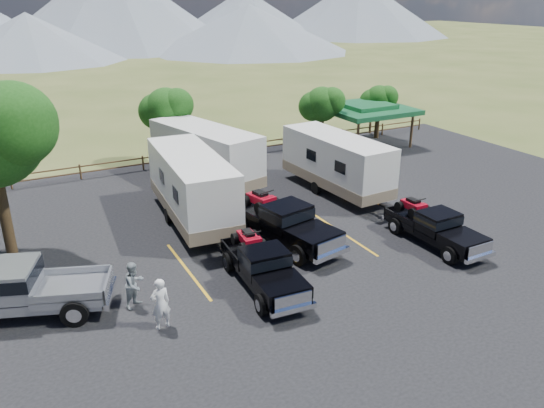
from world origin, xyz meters
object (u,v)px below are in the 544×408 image
pickup_silver (18,289)px  person_a (160,304)px  trailer_right (336,163)px  trailer_center (205,155)px  pavilion (366,109)px  rig_center (283,221)px  rig_right (434,226)px  trailer_left (192,187)px  person_b (135,284)px  rig_left (263,265)px

pickup_silver → person_a: size_ratio=3.60×
trailer_right → trailer_center: bearing=139.2°
pavilion → pickup_silver: 28.78m
trailer_center → rig_center: bearing=-103.1°
rig_right → trailer_left: (-9.07, 7.67, 0.98)m
trailer_center → person_b: size_ratio=5.61×
rig_center → trailer_center: 9.35m
trailer_left → rig_right: bearing=-36.0°
rig_right → trailer_right: 7.98m
rig_left → rig_center: bearing=53.6°
rig_right → person_a: person_a is taller
rig_center → trailer_left: size_ratio=0.65×
pickup_silver → pavilion: bearing=137.5°
rig_right → trailer_right: (-0.14, 7.94, 0.87)m
rig_right → rig_left: bearing=177.6°
pavilion → person_a: (-21.16, -16.53, -1.78)m
rig_right → trailer_center: trailer_center is taller
rig_center → trailer_right: 7.54m
pavilion → pickup_silver: bearing=-152.4°
trailer_center → rig_left: bearing=-115.7°
trailer_left → trailer_center: trailer_left is taller
rig_center → trailer_center: (-0.25, 9.31, 0.82)m
person_a → person_b: 1.87m
trailer_left → trailer_right: trailer_left is taller
pavilion → rig_left: size_ratio=1.08×
trailer_center → person_a: size_ratio=5.26×
rig_center → rig_right: rig_center is taller
rig_left → pickup_silver: size_ratio=0.82×
trailer_right → person_b: size_ratio=5.33×
rig_right → trailer_center: size_ratio=0.54×
rig_right → person_b: (-13.71, 1.13, 0.03)m
trailer_right → person_a: 15.72m
person_a → rig_left: bearing=-174.6°
rig_left → person_a: size_ratio=2.95×
trailer_center → person_b: (-7.32, -11.61, -0.95)m
rig_left → trailer_right: (8.68, 7.67, 0.85)m
trailer_center → pavilion: bearing=-2.4°
pavilion → person_b: 26.20m
trailer_right → rig_right: bearing=-92.3°
rig_center → trailer_center: bearing=80.3°
rig_left → trailer_left: size_ratio=0.56×
rig_right → trailer_right: trailer_right is taller
pavilion → rig_center: bearing=-138.5°
pickup_silver → person_b: bearing=89.9°
trailer_left → person_a: (-4.20, -8.36, -0.89)m
trailer_right → person_b: bearing=-156.7°
trailer_left → pavilion: bearing=30.0°
trailer_right → person_b: (-13.57, -6.80, -0.85)m
trailer_right → trailer_left: bearing=178.4°
pavilion → pickup_silver: (-25.46, -13.30, -1.71)m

